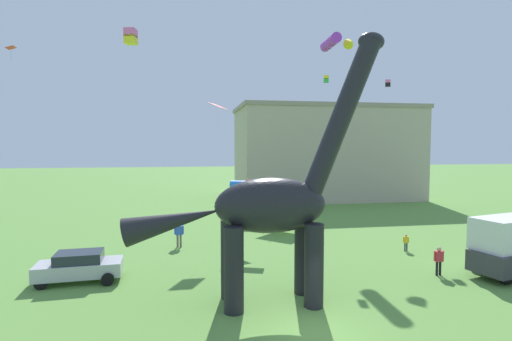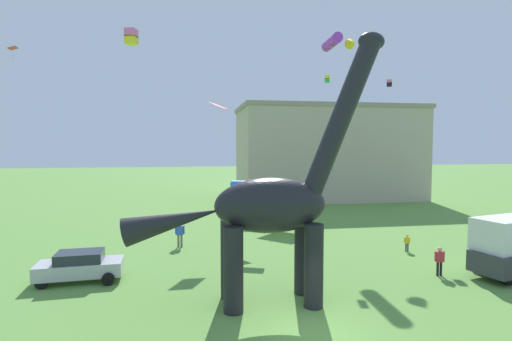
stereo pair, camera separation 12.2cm
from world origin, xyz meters
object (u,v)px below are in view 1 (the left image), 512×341
Objects in this scene: kite_mid_left at (326,79)px; kite_apex at (131,36)px; kite_far_left at (11,48)px; kite_drifting at (218,106)px; person_vendor_side at (439,258)px; festival_canopy_tent at (283,200)px; kite_far_right at (388,83)px; parked_sedan_left at (79,266)px; dinosaur_sculpture at (270,205)px; kite_high_right at (335,42)px; person_strolling_adult at (406,241)px; kite_near_low at (249,185)px; person_photographer at (179,232)px.

kite_mid_left is 15.06m from kite_apex.
kite_drifting is (15.41, -1.87, -4.28)m from kite_far_left.
kite_drifting is at bearing -6.83° from person_vendor_side.
kite_far_right reaches higher than festival_canopy_tent.
parked_sedan_left is at bearing 33.25° from person_vendor_side.
dinosaur_sculpture is at bearing -40.06° from kite_apex.
kite_high_right is at bearing 28.24° from parked_sedan_left.
festival_canopy_tent is 5.58× the size of kite_far_right.
person_strolling_adult is 0.46× the size of kite_near_low.
kite_apex is (-7.07, -4.12, 8.62)m from kite_near_low.
person_photographer is 0.78× the size of kite_drifting.
festival_canopy_tent reaches higher than person_photographer.
parked_sedan_left is 15.52m from kite_drifting.
kite_apex reaches higher than kite_mid_left.
kite_far_right reaches higher than person_strolling_adult.
person_strolling_adult is at bearing 3.02° from parked_sedan_left.
person_vendor_side is at bearing 25.60° from dinosaur_sculpture.
dinosaur_sculpture is at bearing 51.69° from person_vendor_side.
kite_mid_left is at bearing -162.88° from kite_far_right.
kite_apex is 0.81× the size of kite_far_left.
kite_high_right is at bearing 156.68° from kite_far_right.
kite_far_right is at bearing -106.70° from person_photographer.
person_photographer is (4.90, 6.13, 0.25)m from parked_sedan_left.
dinosaur_sculpture is 21.55m from kite_high_right.
dinosaur_sculpture is 14.93m from festival_canopy_tent.
kite_mid_left reaches higher than dinosaur_sculpture.
kite_far_right is (17.32, 3.67, 11.25)m from person_photographer.
kite_apex is at bearing 27.93° from person_vendor_side.
festival_canopy_tent is (-6.65, 7.44, 1.85)m from person_strolling_adult.
festival_canopy_tent is 3.85× the size of kite_apex.
kite_drifting reaches higher than person_strolling_adult.
dinosaur_sculpture reaches higher than person_photographer.
kite_mid_left reaches higher than person_vendor_side.
person_strolling_adult is 13.89m from kite_far_right.
person_vendor_side is at bearing -74.19° from kite_mid_left.
kite_high_right is at bearing -96.37° from person_photographer.
kite_far_left is at bearing 150.63° from dinosaur_sculpture.
kite_near_low is (-6.41, -2.54, -7.84)m from kite_mid_left.
kite_mid_left is (-3.78, 5.37, 11.47)m from person_strolling_adult.
person_strolling_adult is 2.04× the size of kite_far_right.
kite_near_low is at bearing 100.89° from dinosaur_sculpture.
person_vendor_side is 16.37m from person_photographer.
kite_mid_left is (6.92, 12.18, 7.77)m from dinosaur_sculpture.
kite_high_right is (13.24, 5.43, 14.90)m from person_photographer.
person_strolling_adult is at bearing -60.80° from person_vendor_side.
festival_canopy_tent is at bearing 178.85° from kite_far_right.
kite_near_low reaches higher than festival_canopy_tent.
kite_high_right is (-1.73, 9.02, 15.26)m from person_strolling_adult.
dinosaur_sculpture is 3.79× the size of kite_high_right.
dinosaur_sculpture reaches higher than festival_canopy_tent.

